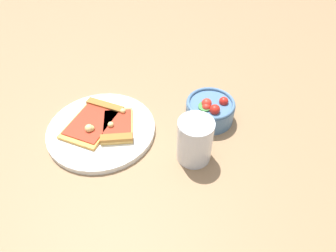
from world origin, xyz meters
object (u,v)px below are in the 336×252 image
at_px(pizza_slice_near, 94,121).
at_px(pizza_slice_far, 117,128).
at_px(salad_bowl, 210,110).
at_px(plate, 102,130).
at_px(soda_glass, 195,142).

bearing_deg(pizza_slice_near, pizza_slice_far, 82.10).
xyz_separation_m(pizza_slice_near, salad_bowl, (-0.10, 0.27, 0.01)).
bearing_deg(pizza_slice_far, salad_bowl, 116.60).
distance_m(plate, soda_glass, 0.24).
distance_m(salad_bowl, soda_glass, 0.13).
height_order(plate, salad_bowl, salad_bowl).
bearing_deg(soda_glass, pizza_slice_far, -97.82).
distance_m(plate, pizza_slice_near, 0.03).
distance_m(plate, salad_bowl, 0.27).
xyz_separation_m(pizza_slice_near, soda_glass, (0.04, 0.25, 0.03)).
relative_size(plate, pizza_slice_far, 1.95).
distance_m(pizza_slice_far, salad_bowl, 0.23).
height_order(salad_bowl, soda_glass, soda_glass).
bearing_deg(plate, pizza_slice_far, 95.22).
xyz_separation_m(pizza_slice_far, soda_glass, (0.03, 0.19, 0.03)).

